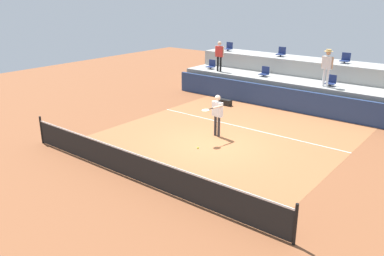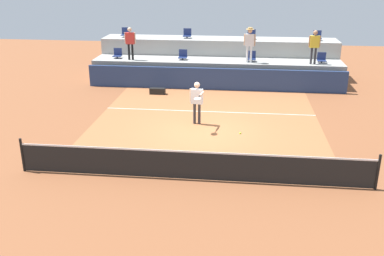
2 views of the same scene
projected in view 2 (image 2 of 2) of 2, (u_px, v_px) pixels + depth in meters
name	position (u px, v px, depth m)	size (l,w,h in m)	color
ground_plane	(204.00, 132.00, 16.62)	(40.00, 40.00, 0.00)	brown
court_inner_paint	(206.00, 123.00, 17.55)	(9.00, 10.00, 0.01)	#A36038
court_service_line	(209.00, 112.00, 18.86)	(9.00, 0.06, 0.00)	silver
tennis_net	(192.00, 164.00, 12.73)	(10.48, 0.08, 1.07)	black
sponsor_backboard	(215.00, 79.00, 22.01)	(13.00, 0.16, 1.10)	navy
seating_tier_lower	(216.00, 72.00, 23.20)	(13.00, 1.80, 1.25)	#9E9E99
seating_tier_upper	(218.00, 57.00, 24.72)	(13.00, 1.80, 2.10)	#9E9E99
stadium_chair_lower_far_left	(118.00, 54.00, 23.40)	(0.44, 0.40, 0.52)	#2D2D33
stadium_chair_lower_left	(183.00, 55.00, 23.03)	(0.44, 0.40, 0.52)	#2D2D33
stadium_chair_lower_right	(251.00, 57.00, 22.65)	(0.44, 0.40, 0.52)	#2D2D33
stadium_chair_lower_far_right	(322.00, 59.00, 22.27)	(0.44, 0.40, 0.52)	#2D2D33
stadium_chair_upper_far_left	(125.00, 33.00, 24.78)	(0.44, 0.40, 0.52)	#2D2D33
stadium_chair_upper_left	(187.00, 34.00, 24.41)	(0.44, 0.40, 0.52)	#2D2D33
stadium_chair_upper_right	(251.00, 35.00, 24.03)	(0.44, 0.40, 0.52)	#2D2D33
stadium_chair_upper_far_right	(317.00, 36.00, 23.65)	(0.44, 0.40, 0.52)	#2D2D33
tennis_player	(197.00, 99.00, 17.03)	(0.59, 1.25, 1.71)	#2D2D33
spectator_in_white	(130.00, 40.00, 22.68)	(0.59, 0.23, 1.69)	black
spectator_with_hat	(250.00, 41.00, 22.00)	(0.60, 0.48, 1.77)	white
spectator_leaning_on_rail	(314.00, 44.00, 21.69)	(0.59, 0.24, 1.68)	#2D2D33
tennis_ball	(240.00, 133.00, 13.65)	(0.07, 0.07, 0.07)	#CCE033
equipment_bag	(157.00, 91.00, 21.39)	(0.76, 0.28, 0.30)	black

